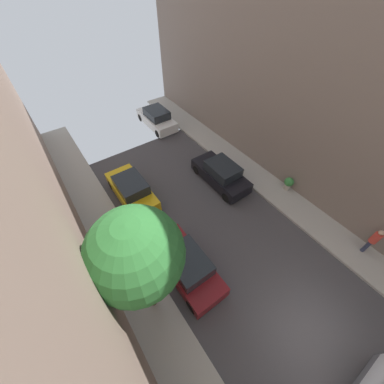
# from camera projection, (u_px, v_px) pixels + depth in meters

# --- Properties ---
(ground) EXTENTS (32.00, 32.00, 0.00)m
(ground) POSITION_uv_depth(u_px,v_px,m) (312.00, 335.00, 9.63)
(ground) COLOR #423F42
(sidewalk_right) EXTENTS (2.00, 44.00, 0.15)m
(sidewalk_right) POSITION_uv_depth(u_px,v_px,m) (374.00, 268.00, 11.52)
(sidewalk_right) COLOR #A8A399
(sidewalk_right) RESTS_ON ground
(parked_car_left_3) EXTENTS (1.78, 4.20, 1.57)m
(parked_car_left_3) POSITION_uv_depth(u_px,v_px,m) (187.00, 266.00, 10.92)
(parked_car_left_3) COLOR maroon
(parked_car_left_3) RESTS_ON ground
(parked_car_left_4) EXTENTS (1.78, 4.20, 1.57)m
(parked_car_left_4) POSITION_uv_depth(u_px,v_px,m) (132.00, 190.00, 14.21)
(parked_car_left_4) COLOR gold
(parked_car_left_4) RESTS_ON ground
(parked_car_right_2) EXTENTS (1.78, 4.20, 1.57)m
(parked_car_right_2) POSITION_uv_depth(u_px,v_px,m) (221.00, 174.00, 15.17)
(parked_car_right_2) COLOR black
(parked_car_right_2) RESTS_ON ground
(parked_car_right_3) EXTENTS (1.78, 4.20, 1.57)m
(parked_car_right_3) POSITION_uv_depth(u_px,v_px,m) (157.00, 118.00, 19.85)
(parked_car_right_3) COLOR white
(parked_car_right_3) RESTS_ON ground
(pedestrian) EXTENTS (0.40, 0.36, 1.72)m
(pedestrian) POSITION_uv_depth(u_px,v_px,m) (373.00, 240.00, 11.44)
(pedestrian) COLOR #2D334C
(pedestrian) RESTS_ON sidewalk_right
(street_tree_0) EXTENTS (3.09, 3.09, 6.04)m
(street_tree_0) POSITION_uv_depth(u_px,v_px,m) (136.00, 255.00, 7.08)
(street_tree_0) COLOR brown
(street_tree_0) RESTS_ON sidewalk_left
(potted_plant_1) EXTENTS (0.58, 0.58, 0.91)m
(potted_plant_1) POSITION_uv_depth(u_px,v_px,m) (289.00, 183.00, 14.67)
(potted_plant_1) COLOR #B2A899
(potted_plant_1) RESTS_ON sidewalk_right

